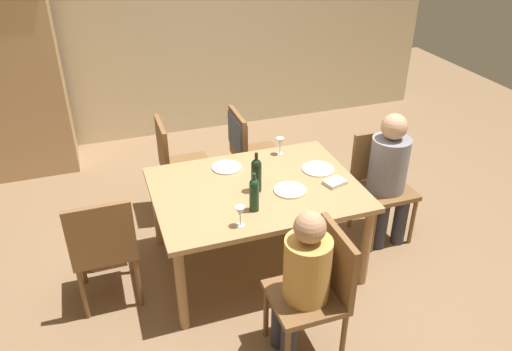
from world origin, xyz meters
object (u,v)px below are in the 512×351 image
dining_table (256,196)px  chair_far_left (177,161)px  person_woman_host (390,171)px  dinner_plate_host (227,167)px  chair_near (319,285)px  chair_far_right (246,144)px  chair_left_end (104,244)px  person_man_bearded (303,277)px  wine_bottle_dark_red (254,194)px  chair_right_end (380,178)px  armoire_cabinet (2,72)px  dinner_plate_guest_left (318,169)px  wine_glass_near_left (280,143)px  wine_bottle_tall_green (256,174)px  wine_glass_centre (240,212)px  handbag (107,254)px  dinner_plate_guest_right (290,190)px

dining_table → chair_far_left: (-0.44, 0.95, -0.11)m
person_woman_host → dinner_plate_host: size_ratio=4.90×
chair_near → dinner_plate_host: bearing=9.5°
chair_far_right → chair_left_end: bearing=-53.0°
chair_far_left → chair_left_end: size_ratio=1.00×
person_man_bearded → wine_bottle_dark_red: (-0.09, 0.66, 0.22)m
chair_right_end → person_man_bearded: bearing=41.4°
armoire_cabinet → dinner_plate_guest_left: size_ratio=8.47×
armoire_cabinet → dinner_plate_host: bearing=-48.5°
chair_near → chair_far_right: 1.91m
dinner_plate_host → dinner_plate_guest_left: (0.69, -0.26, 0.00)m
chair_right_end → wine_glass_near_left: chair_right_end is taller
wine_bottle_tall_green → wine_glass_near_left: size_ratio=2.11×
chair_right_end → chair_far_left: same height
armoire_cabinet → person_woman_host: armoire_cabinet is taller
chair_right_end → chair_near: 1.49m
wine_glass_near_left → wine_glass_centre: bearing=-125.5°
chair_right_end → chair_far_right: size_ratio=1.00×
wine_bottle_dark_red → wine_glass_centre: bearing=-135.1°
chair_far_left → wine_glass_centre: 1.43m
dining_table → chair_right_end: 1.16m
chair_near → wine_bottle_dark_red: (-0.20, 0.66, 0.32)m
handbag → dinner_plate_guest_right: bearing=-19.5°
chair_far_left → chair_far_right: bearing=90.0°
chair_right_end → person_woman_host: 0.17m
chair_left_end → chair_right_end: bearing=4.3°
person_woman_host → wine_glass_near_left: size_ratio=7.76×
chair_near → dinner_plate_host: 1.34m
wine_bottle_tall_green → wine_glass_near_left: (0.38, 0.49, -0.03)m
dining_table → wine_glass_centre: wine_glass_centre is taller
person_woman_host → dinner_plate_guest_right: person_woman_host is taller
handbag → chair_far_left: bearing=39.9°
chair_far_right → dinner_plate_host: 0.71m
chair_left_end → chair_near: bearing=-34.9°
chair_near → chair_far_right: (0.14, 1.90, 0.06)m
wine_bottle_dark_red → dinner_plate_guest_left: size_ratio=1.14×
wine_glass_near_left → chair_left_end: bearing=-160.7°
armoire_cabinet → wine_glass_near_left: armoire_cabinet is taller
armoire_cabinet → chair_right_end: size_ratio=2.37×
chair_right_end → dinner_plate_host: 1.33m
handbag → wine_glass_near_left: bearing=3.6°
chair_near → wine_bottle_tall_green: 0.97m
person_woman_host → wine_bottle_dark_red: (-1.27, -0.26, 0.19)m
chair_right_end → chair_far_right: (-0.93, 0.86, 0.06)m
dining_table → dinner_plate_guest_left: bearing=9.1°
armoire_cabinet → chair_right_end: 3.80m
dinner_plate_guest_right → dinner_plate_host: bearing=125.7°
wine_bottle_dark_red → wine_glass_near_left: bearing=56.8°
wine_bottle_tall_green → dining_table: bearing=73.7°
dinner_plate_host → armoire_cabinet: bearing=131.5°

